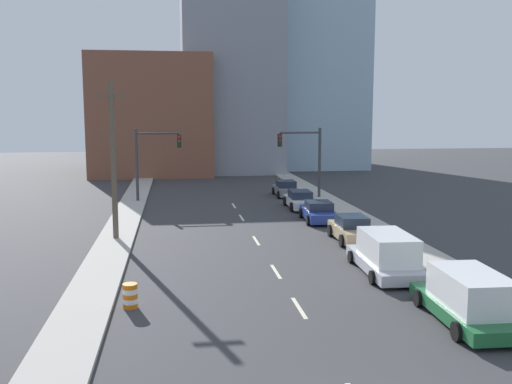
# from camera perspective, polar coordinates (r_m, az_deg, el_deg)

# --- Properties ---
(sidewalk_left) EXTENTS (2.11, 89.30, 0.16)m
(sidewalk_left) POSITION_cam_1_polar(r_m,az_deg,el_deg) (56.33, -11.61, 0.34)
(sidewalk_left) COLOR #ADA89E
(sidewalk_left) RESTS_ON ground
(sidewalk_right) EXTENTS (2.11, 89.30, 0.16)m
(sidewalk_right) POSITION_cam_1_polar(r_m,az_deg,el_deg) (57.63, 4.66, 0.65)
(sidewalk_right) COLOR #ADA89E
(sidewalk_right) RESTS_ON ground
(lane_stripe_at_9m) EXTENTS (0.16, 2.40, 0.01)m
(lane_stripe_at_9m) POSITION_cam_1_polar(r_m,az_deg,el_deg) (22.23, 4.33, -11.47)
(lane_stripe_at_9m) COLOR beige
(lane_stripe_at_9m) RESTS_ON ground
(lane_stripe_at_14m) EXTENTS (0.16, 2.40, 0.01)m
(lane_stripe_at_14m) POSITION_cam_1_polar(r_m,az_deg,el_deg) (26.96, 2.00, -7.95)
(lane_stripe_at_14m) COLOR beige
(lane_stripe_at_14m) RESTS_ON ground
(lane_stripe_at_21m) EXTENTS (0.16, 2.40, 0.01)m
(lane_stripe_at_21m) POSITION_cam_1_polar(r_m,az_deg,el_deg) (33.22, 0.02, -4.89)
(lane_stripe_at_21m) COLOR beige
(lane_stripe_at_21m) RESTS_ON ground
(lane_stripe_at_28m) EXTENTS (0.16, 2.40, 0.01)m
(lane_stripe_at_28m) POSITION_cam_1_polar(r_m,az_deg,el_deg) (40.38, -1.46, -2.58)
(lane_stripe_at_28m) COLOR beige
(lane_stripe_at_28m) RESTS_ON ground
(lane_stripe_at_34m) EXTENTS (0.16, 2.40, 0.01)m
(lane_stripe_at_34m) POSITION_cam_1_polar(r_m,az_deg,el_deg) (45.53, -2.23, -1.38)
(lane_stripe_at_34m) COLOR beige
(lane_stripe_at_34m) RESTS_ON ground
(building_brick_left) EXTENTS (14.00, 16.00, 14.01)m
(building_brick_left) POSITION_cam_1_polar(r_m,az_deg,el_deg) (72.00, -10.29, 7.53)
(building_brick_left) COLOR brown
(building_brick_left) RESTS_ON ground
(building_office_center) EXTENTS (12.00, 20.00, 24.22)m
(building_office_center) POSITION_cam_1_polar(r_m,az_deg,el_deg) (76.43, -2.84, 11.50)
(building_office_center) COLOR gray
(building_office_center) RESTS_ON ground
(building_glass_right) EXTENTS (13.00, 20.00, 37.49)m
(building_glass_right) POSITION_cam_1_polar(r_m,az_deg,el_deg) (82.82, 4.99, 15.81)
(building_glass_right) COLOR #99B7CC
(building_glass_right) RESTS_ON ground
(traffic_signal_left) EXTENTS (3.78, 0.35, 6.09)m
(traffic_signal_left) POSITION_cam_1_polar(r_m,az_deg,el_deg) (47.71, -10.60, 3.64)
(traffic_signal_left) COLOR #38383D
(traffic_signal_left) RESTS_ON ground
(traffic_signal_right) EXTENTS (3.78, 0.35, 6.09)m
(traffic_signal_right) POSITION_cam_1_polar(r_m,az_deg,el_deg) (48.97, 5.20, 3.85)
(traffic_signal_right) COLOR #38383D
(traffic_signal_right) RESTS_ON ground
(utility_pole_left_mid) EXTENTS (1.60, 0.32, 9.13)m
(utility_pole_left_mid) POSITION_cam_1_polar(r_m,az_deg,el_deg) (33.56, -14.07, 3.10)
(utility_pole_left_mid) COLOR brown
(utility_pole_left_mid) RESTS_ON ground
(traffic_barrel) EXTENTS (0.56, 0.56, 0.95)m
(traffic_barrel) POSITION_cam_1_polar(r_m,az_deg,el_deg) (22.53, -12.47, -10.11)
(traffic_barrel) COLOR orange
(traffic_barrel) RESTS_ON ground
(box_truck_green) EXTENTS (2.65, 5.55, 1.86)m
(box_truck_green) POSITION_cam_1_polar(r_m,az_deg,el_deg) (21.77, 20.55, -9.94)
(box_truck_green) COLOR #1E6033
(box_truck_green) RESTS_ON ground
(box_truck_silver) EXTENTS (2.67, 5.86, 1.91)m
(box_truck_silver) POSITION_cam_1_polar(r_m,az_deg,el_deg) (27.13, 12.92, -6.08)
(box_truck_silver) COLOR #B2B2BC
(box_truck_silver) RESTS_ON ground
(sedan_tan) EXTENTS (2.19, 4.52, 1.49)m
(sedan_tan) POSITION_cam_1_polar(r_m,az_deg,el_deg) (33.46, 9.56, -3.71)
(sedan_tan) COLOR tan
(sedan_tan) RESTS_ON ground
(sedan_blue) EXTENTS (2.35, 4.53, 1.37)m
(sedan_blue) POSITION_cam_1_polar(r_m,az_deg,el_deg) (39.23, 6.30, -2.00)
(sedan_blue) COLOR navy
(sedan_blue) RESTS_ON ground
(sedan_white) EXTENTS (2.15, 4.82, 1.39)m
(sedan_white) POSITION_cam_1_polar(r_m,az_deg,el_deg) (44.35, 4.43, -0.81)
(sedan_white) COLOR silver
(sedan_white) RESTS_ON ground
(sedan_gray) EXTENTS (2.04, 4.24, 1.38)m
(sedan_gray) POSITION_cam_1_polar(r_m,az_deg,el_deg) (50.80, 3.02, 0.31)
(sedan_gray) COLOR slate
(sedan_gray) RESTS_ON ground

